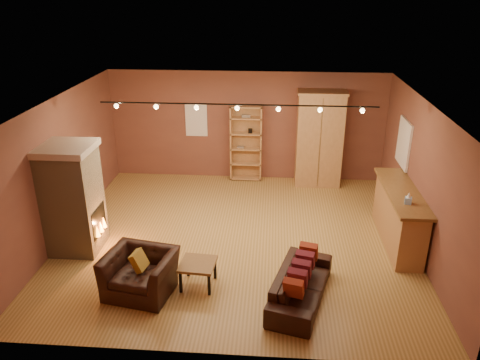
# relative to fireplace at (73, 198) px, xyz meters

# --- Properties ---
(floor) EXTENTS (7.00, 7.00, 0.00)m
(floor) POSITION_rel_fireplace_xyz_m (3.04, 0.60, -1.06)
(floor) COLOR olive
(floor) RESTS_ON ground
(ceiling) EXTENTS (7.00, 7.00, 0.00)m
(ceiling) POSITION_rel_fireplace_xyz_m (3.04, 0.60, 1.74)
(ceiling) COLOR #55301A
(ceiling) RESTS_ON back_wall
(back_wall) EXTENTS (7.00, 0.02, 2.80)m
(back_wall) POSITION_rel_fireplace_xyz_m (3.04, 3.85, 0.34)
(back_wall) COLOR brown
(back_wall) RESTS_ON floor
(left_wall) EXTENTS (0.02, 6.50, 2.80)m
(left_wall) POSITION_rel_fireplace_xyz_m (-0.46, 0.60, 0.34)
(left_wall) COLOR brown
(left_wall) RESTS_ON floor
(right_wall) EXTENTS (0.02, 6.50, 2.80)m
(right_wall) POSITION_rel_fireplace_xyz_m (6.54, 0.60, 0.34)
(right_wall) COLOR brown
(right_wall) RESTS_ON floor
(fireplace) EXTENTS (1.01, 0.98, 2.12)m
(fireplace) POSITION_rel_fireplace_xyz_m (0.00, 0.00, 0.00)
(fireplace) COLOR tan
(fireplace) RESTS_ON floor
(back_window) EXTENTS (0.56, 0.04, 0.86)m
(back_window) POSITION_rel_fireplace_xyz_m (1.74, 3.83, 0.49)
(back_window) COLOR white
(back_window) RESTS_ON back_wall
(bookcase) EXTENTS (0.81, 0.31, 1.98)m
(bookcase) POSITION_rel_fireplace_xyz_m (3.03, 3.74, -0.05)
(bookcase) COLOR tan
(bookcase) RESTS_ON floor
(armoire) EXTENTS (1.18, 0.67, 2.41)m
(armoire) POSITION_rel_fireplace_xyz_m (4.87, 3.54, 0.15)
(armoire) COLOR tan
(armoire) RESTS_ON floor
(bar_counter) EXTENTS (0.63, 2.35, 1.13)m
(bar_counter) POSITION_rel_fireplace_xyz_m (6.24, 0.69, -0.49)
(bar_counter) COLOR tan
(bar_counter) RESTS_ON floor
(tissue_box) EXTENTS (0.14, 0.14, 0.22)m
(tissue_box) POSITION_rel_fireplace_xyz_m (6.19, 0.11, 0.16)
(tissue_box) COLOR #96C3F0
(tissue_box) RESTS_ON bar_counter
(right_window) EXTENTS (0.05, 0.90, 1.00)m
(right_window) POSITION_rel_fireplace_xyz_m (6.51, 2.00, 0.59)
(right_window) COLOR white
(right_window) RESTS_ON right_wall
(loveseat) EXTENTS (1.01, 1.92, 0.77)m
(loveseat) POSITION_rel_fireplace_xyz_m (4.24, -1.31, -0.68)
(loveseat) COLOR black
(loveseat) RESTS_ON floor
(armchair) EXTENTS (1.22, 0.91, 0.97)m
(armchair) POSITION_rel_fireplace_xyz_m (1.59, -1.31, -0.58)
(armchair) COLOR black
(armchair) RESTS_ON floor
(coffee_table) EXTENTS (0.63, 0.63, 0.44)m
(coffee_table) POSITION_rel_fireplace_xyz_m (2.52, -1.05, -0.68)
(coffee_table) COLOR brown
(coffee_table) RESTS_ON floor
(track_rail) EXTENTS (5.20, 0.09, 0.13)m
(track_rail) POSITION_rel_fireplace_xyz_m (3.04, 0.80, 1.62)
(track_rail) COLOR black
(track_rail) RESTS_ON ceiling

